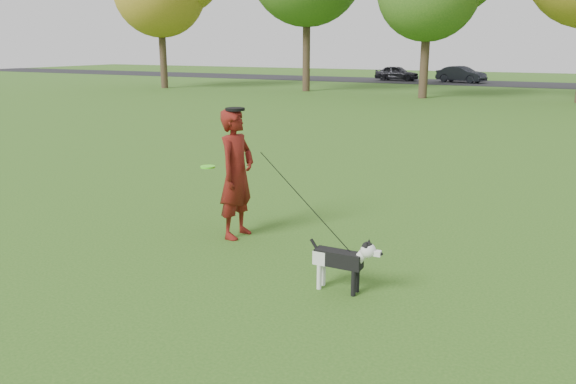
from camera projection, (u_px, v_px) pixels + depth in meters
The scene contains 7 objects.
ground at pixel (271, 255), 8.18m from camera, with size 120.00×120.00×0.00m, color #285116.
road at pixel (521, 84), 42.71m from camera, with size 120.00×7.00×0.02m, color black.
man at pixel (237, 174), 8.73m from camera, with size 0.74×0.49×2.04m, color #560F0C.
dog at pixel (344, 258), 6.86m from camera, with size 0.95×0.19×0.72m.
car_left at pixel (397, 73), 46.77m from camera, with size 1.44×3.58×1.22m, color black.
car_mid at pixel (461, 74), 44.49m from camera, with size 1.34×3.85×1.27m, color black.
man_held_items at pixel (303, 199), 7.58m from camera, with size 2.94×1.35×1.56m.
Camera 1 is at (3.67, -6.74, 2.97)m, focal length 35.00 mm.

